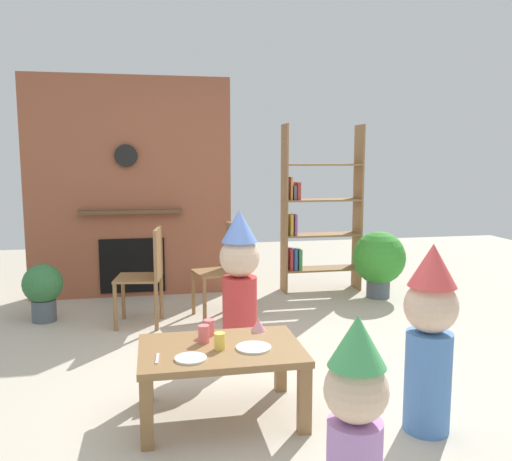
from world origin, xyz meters
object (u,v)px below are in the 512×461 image
object	(u,v)px
paper_plate_front	(254,348)
potted_plant_tall	(379,260)
paper_cup_near_left	(209,327)
paper_cup_near_right	(204,334)
dining_chair_middle	(226,264)
potted_plant_short	(43,288)
paper_plate_rear	(191,358)
coffee_table	(221,358)
paper_cup_center	(220,341)
birthday_cake_slice	(258,325)
child_with_cone_hat	(355,423)
child_in_pink	(430,333)
child_by_the_chairs	(240,278)
dining_chair_left	(148,270)
bookshelf	(315,216)

from	to	relation	value
paper_plate_front	potted_plant_tall	xyz separation A→B (m)	(1.87, 2.46, -0.01)
paper_cup_near_left	paper_cup_near_right	world-z (taller)	paper_cup_near_right
dining_chair_middle	potted_plant_short	xyz separation A→B (m)	(-1.70, 0.16, -0.19)
paper_plate_rear	potted_plant_tall	xyz separation A→B (m)	(2.24, 2.56, -0.01)
coffee_table	paper_plate_rear	xyz separation A→B (m)	(-0.19, -0.16, 0.08)
paper_cup_center	potted_plant_tall	size ratio (longest dim) A/B	0.13
coffee_table	paper_cup_near_right	world-z (taller)	paper_cup_near_right
birthday_cake_slice	child_with_cone_hat	distance (m)	1.37
paper_cup_near_left	dining_chair_middle	bearing A→B (deg)	78.92
paper_cup_near_right	dining_chair_middle	distance (m)	1.97
potted_plant_tall	potted_plant_short	world-z (taller)	potted_plant_tall
child_in_pink	child_by_the_chairs	bearing A→B (deg)	-40.61
potted_plant_tall	dining_chair_left	bearing A→B (deg)	-168.39
bookshelf	potted_plant_tall	bearing A→B (deg)	-36.80
birthday_cake_slice	dining_chair_left	size ratio (longest dim) A/B	0.11
paper_cup_center	paper_plate_rear	size ratio (longest dim) A/B	0.55
coffee_table	birthday_cake_slice	bearing A→B (deg)	41.79
child_in_pink	dining_chair_left	xyz separation A→B (m)	(-1.54, 2.27, -0.05)
dining_chair_left	dining_chair_middle	bearing A→B (deg)	-161.31
paper_cup_near_left	dining_chair_left	world-z (taller)	dining_chair_left
paper_plate_rear	potted_plant_tall	size ratio (longest dim) A/B	0.24
bookshelf	paper_cup_near_right	bearing A→B (deg)	-119.46
child_in_pink	dining_chair_middle	size ratio (longest dim) A/B	1.19
coffee_table	dining_chair_left	distance (m)	1.94
paper_cup_near_right	paper_cup_center	world-z (taller)	paper_cup_near_right
child_with_cone_hat	potted_plant_short	distance (m)	3.75
paper_cup_center	child_in_pink	bearing A→B (deg)	-17.11
dining_chair_middle	birthday_cake_slice	bearing A→B (deg)	76.92
child_with_cone_hat	child_in_pink	world-z (taller)	child_in_pink
paper_cup_center	child_by_the_chairs	xyz separation A→B (m)	(0.29, 1.07, 0.12)
paper_cup_near_right	potted_plant_tall	world-z (taller)	potted_plant_tall
child_with_cone_hat	potted_plant_short	bearing A→B (deg)	9.23
coffee_table	child_with_cone_hat	size ratio (longest dim) A/B	1.02
paper_cup_near_right	dining_chair_middle	bearing A→B (deg)	78.35
child_by_the_chairs	paper_cup_near_left	bearing A→B (deg)	-6.72
dining_chair_middle	dining_chair_left	bearing A→B (deg)	-1.61
child_in_pink	dining_chair_left	world-z (taller)	child_in_pink
child_with_cone_hat	dining_chair_left	xyz separation A→B (m)	(-0.81, 3.01, 0.02)
potted_plant_tall	child_in_pink	bearing A→B (deg)	-108.64
paper_plate_front	child_with_cone_hat	distance (m)	1.08
dining_chair_left	coffee_table	bearing A→B (deg)	110.86
paper_cup_center	dining_chair_middle	size ratio (longest dim) A/B	0.11
paper_plate_front	potted_plant_short	size ratio (longest dim) A/B	0.38
child_by_the_chairs	dining_chair_middle	xyz separation A→B (m)	(0.02, 0.99, -0.09)
bookshelf	child_by_the_chairs	world-z (taller)	bookshelf
dining_chair_left	potted_plant_short	xyz separation A→B (m)	(-0.98, 0.29, -0.19)
child_with_cone_hat	potted_plant_tall	distance (m)	3.89
child_by_the_chairs	paper_plate_rear	bearing A→B (deg)	-6.15
bookshelf	dining_chair_middle	distance (m)	1.46
dining_chair_middle	potted_plant_short	bearing A→B (deg)	-17.28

